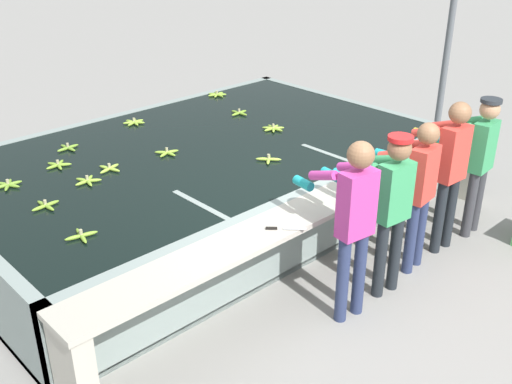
{
  "coord_description": "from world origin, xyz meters",
  "views": [
    {
      "loc": [
        -3.95,
        -3.0,
        3.34
      ],
      "look_at": [
        0.0,
        1.19,
        0.59
      ],
      "focal_mm": 42.0,
      "sensor_mm": 36.0,
      "label": 1
    }
  ],
  "objects_px": {
    "banana_bunch_floating_11": "(8,185)",
    "knife_0": "(280,228)",
    "worker_4": "(479,155)",
    "banana_bunch_floating_7": "(134,122)",
    "banana_bunch_ledge_0": "(445,143)",
    "worker_3": "(449,164)",
    "banana_bunch_floating_4": "(68,148)",
    "banana_bunch_floating_10": "(58,165)",
    "banana_bunch_floating_2": "(81,236)",
    "banana_bunch_floating_5": "(109,168)",
    "banana_bunch_floating_8": "(217,94)",
    "worker_2": "(418,185)",
    "banana_bunch_floating_9": "(273,128)",
    "worker_1": "(391,201)",
    "support_post_right": "(447,49)",
    "banana_bunch_floating_3": "(46,206)",
    "banana_bunch_floating_6": "(268,159)",
    "worker_0": "(353,215)",
    "banana_bunch_floating_1": "(239,113)",
    "banana_bunch_floating_0": "(87,181)",
    "banana_bunch_floating_12": "(167,152)"
  },
  "relations": [
    {
      "from": "banana_bunch_floating_0",
      "to": "banana_bunch_ledge_0",
      "type": "distance_m",
      "value": 4.03
    },
    {
      "from": "worker_0",
      "to": "banana_bunch_floating_3",
      "type": "distance_m",
      "value": 2.8
    },
    {
      "from": "banana_bunch_floating_2",
      "to": "banana_bunch_floating_5",
      "type": "distance_m",
      "value": 1.42
    },
    {
      "from": "worker_1",
      "to": "worker_3",
      "type": "bearing_deg",
      "value": 3.34
    },
    {
      "from": "worker_3",
      "to": "banana_bunch_floating_7",
      "type": "distance_m",
      "value": 3.9
    },
    {
      "from": "worker_4",
      "to": "banana_bunch_floating_7",
      "type": "bearing_deg",
      "value": 118.23
    },
    {
      "from": "banana_bunch_floating_4",
      "to": "banana_bunch_floating_10",
      "type": "xyz_separation_m",
      "value": [
        -0.32,
        -0.39,
        -0.0
      ]
    },
    {
      "from": "banana_bunch_floating_12",
      "to": "knife_0",
      "type": "distance_m",
      "value": 2.11
    },
    {
      "from": "worker_2",
      "to": "banana_bunch_floating_3",
      "type": "bearing_deg",
      "value": 141.79
    },
    {
      "from": "worker_1",
      "to": "banana_bunch_floating_1",
      "type": "relative_size",
      "value": 5.6
    },
    {
      "from": "banana_bunch_floating_7",
      "to": "banana_bunch_floating_10",
      "type": "height_order",
      "value": "same"
    },
    {
      "from": "worker_1",
      "to": "banana_bunch_floating_3",
      "type": "height_order",
      "value": "worker_1"
    },
    {
      "from": "banana_bunch_floating_8",
      "to": "support_post_right",
      "type": "xyz_separation_m",
      "value": [
        2.0,
        -2.47,
        0.75
      ]
    },
    {
      "from": "worker_3",
      "to": "banana_bunch_floating_4",
      "type": "distance_m",
      "value": 4.18
    },
    {
      "from": "banana_bunch_floating_11",
      "to": "knife_0",
      "type": "relative_size",
      "value": 1.05
    },
    {
      "from": "worker_4",
      "to": "banana_bunch_floating_8",
      "type": "relative_size",
      "value": 5.56
    },
    {
      "from": "support_post_right",
      "to": "knife_0",
      "type": "bearing_deg",
      "value": -166.68
    },
    {
      "from": "worker_4",
      "to": "banana_bunch_floating_7",
      "type": "xyz_separation_m",
      "value": [
        -1.97,
        3.67,
        -0.09
      ]
    },
    {
      "from": "banana_bunch_floating_1",
      "to": "worker_3",
      "type": "bearing_deg",
      "value": -86.34
    },
    {
      "from": "worker_3",
      "to": "banana_bunch_floating_7",
      "type": "bearing_deg",
      "value": 111.42
    },
    {
      "from": "worker_1",
      "to": "banana_bunch_floating_0",
      "type": "xyz_separation_m",
      "value": [
        -1.66,
        2.47,
        -0.1
      ]
    },
    {
      "from": "banana_bunch_floating_3",
      "to": "banana_bunch_floating_10",
      "type": "relative_size",
      "value": 1.02
    },
    {
      "from": "banana_bunch_floating_8",
      "to": "banana_bunch_floating_11",
      "type": "distance_m",
      "value": 3.67
    },
    {
      "from": "support_post_right",
      "to": "banana_bunch_ledge_0",
      "type": "bearing_deg",
      "value": -146.94
    },
    {
      "from": "banana_bunch_floating_5",
      "to": "banana_bunch_floating_2",
      "type": "bearing_deg",
      "value": -130.13
    },
    {
      "from": "banana_bunch_floating_0",
      "to": "support_post_right",
      "type": "height_order",
      "value": "support_post_right"
    },
    {
      "from": "banana_bunch_ledge_0",
      "to": "support_post_right",
      "type": "xyz_separation_m",
      "value": [
        1.37,
        0.89,
        0.74
      ]
    },
    {
      "from": "banana_bunch_ledge_0",
      "to": "worker_3",
      "type": "bearing_deg",
      "value": -147.54
    },
    {
      "from": "banana_bunch_floating_7",
      "to": "banana_bunch_floating_10",
      "type": "bearing_deg",
      "value": -154.79
    },
    {
      "from": "banana_bunch_floating_8",
      "to": "banana_bunch_floating_12",
      "type": "height_order",
      "value": "same"
    },
    {
      "from": "banana_bunch_floating_0",
      "to": "banana_bunch_floating_3",
      "type": "height_order",
      "value": "same"
    },
    {
      "from": "banana_bunch_floating_6",
      "to": "banana_bunch_floating_9",
      "type": "xyz_separation_m",
      "value": [
        0.75,
        0.68,
        -0.0
      ]
    },
    {
      "from": "worker_0",
      "to": "worker_1",
      "type": "height_order",
      "value": "worker_0"
    },
    {
      "from": "banana_bunch_floating_5",
      "to": "banana_bunch_floating_7",
      "type": "xyz_separation_m",
      "value": [
        1.01,
        1.1,
        -0.0
      ]
    },
    {
      "from": "worker_2",
      "to": "banana_bunch_floating_9",
      "type": "relative_size",
      "value": 5.55
    },
    {
      "from": "worker_2",
      "to": "banana_bunch_floating_2",
      "type": "xyz_separation_m",
      "value": [
        -2.8,
        1.44,
        -0.07
      ]
    },
    {
      "from": "banana_bunch_floating_4",
      "to": "banana_bunch_floating_6",
      "type": "relative_size",
      "value": 1.22
    },
    {
      "from": "banana_bunch_floating_2",
      "to": "knife_0",
      "type": "xyz_separation_m",
      "value": [
        1.31,
        -1.04,
        -0.01
      ]
    },
    {
      "from": "worker_0",
      "to": "banana_bunch_floating_5",
      "type": "relative_size",
      "value": 6.02
    },
    {
      "from": "worker_1",
      "to": "banana_bunch_floating_4",
      "type": "height_order",
      "value": "worker_1"
    },
    {
      "from": "banana_bunch_floating_11",
      "to": "banana_bunch_floating_1",
      "type": "bearing_deg",
      "value": 2.38
    },
    {
      "from": "banana_bunch_floating_7",
      "to": "banana_bunch_floating_11",
      "type": "distance_m",
      "value": 2.1
    },
    {
      "from": "banana_bunch_floating_3",
      "to": "banana_bunch_floating_10",
      "type": "bearing_deg",
      "value": 56.88
    },
    {
      "from": "worker_2",
      "to": "banana_bunch_floating_0",
      "type": "xyz_separation_m",
      "value": [
        -2.21,
        2.41,
        -0.07
      ]
    },
    {
      "from": "banana_bunch_floating_8",
      "to": "banana_bunch_floating_11",
      "type": "relative_size",
      "value": 1.0
    },
    {
      "from": "worker_0",
      "to": "worker_2",
      "type": "xyz_separation_m",
      "value": [
        1.09,
        0.07,
        -0.08
      ]
    },
    {
      "from": "knife_0",
      "to": "banana_bunch_floating_12",
      "type": "bearing_deg",
      "value": 81.35
    },
    {
      "from": "worker_1",
      "to": "banana_bunch_floating_2",
      "type": "xyz_separation_m",
      "value": [
        -2.26,
        1.5,
        -0.1
      ]
    },
    {
      "from": "banana_bunch_floating_1",
      "to": "banana_bunch_floating_8",
      "type": "relative_size",
      "value": 1.0
    },
    {
      "from": "banana_bunch_floating_9",
      "to": "support_post_right",
      "type": "height_order",
      "value": "support_post_right"
    }
  ]
}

